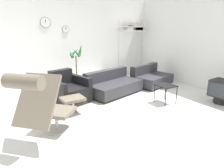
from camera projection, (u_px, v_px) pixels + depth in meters
ground_plane at (104, 113)px, 4.35m from camera, size 12.00×12.00×0.00m
wall_back at (59, 40)px, 6.28m from camera, size 12.00×0.09×2.80m
wall_right at (208, 42)px, 5.71m from camera, size 0.06×12.00×2.80m
round_rug at (110, 115)px, 4.21m from camera, size 2.08×2.08×0.01m
lounge_chair at (40, 100)px, 3.05m from camera, size 1.17×1.16×1.20m
ottoman at (73, 102)px, 4.21m from camera, size 0.46×0.39×0.37m
armchair_red at (68, 91)px, 4.90m from camera, size 1.01×1.02×0.78m
couch_low at (113, 85)px, 5.56m from camera, size 1.70×1.18×0.64m
couch_second at (151, 78)px, 6.39m from camera, size 1.40×1.10×0.64m
side_table at (166, 87)px, 4.80m from camera, size 0.41×0.41×0.46m
crt_television at (223, 91)px, 4.81m from camera, size 0.51×0.54×0.58m
potted_plant at (77, 71)px, 6.12m from camera, size 0.43×0.40×1.36m
shelf_unit at (133, 29)px, 7.29m from camera, size 1.09×0.28×2.09m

